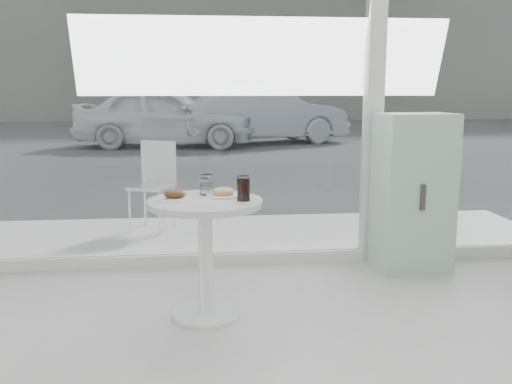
{
  "coord_description": "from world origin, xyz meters",
  "views": [
    {
      "loc": [
        -0.54,
        -1.59,
        1.46
      ],
      "look_at": [
        -0.2,
        1.7,
        0.85
      ],
      "focal_mm": 40.0,
      "sensor_mm": 36.0,
      "label": 1
    }
  ],
  "objects": [
    {
      "name": "main_table",
      "position": [
        -0.5,
        1.9,
        0.55
      ],
      "size": [
        0.72,
        0.72,
        0.77
      ],
      "color": "white",
      "rests_on": "ground"
    },
    {
      "name": "patio_chair",
      "position": [
        -0.98,
        4.13,
        0.55
      ],
      "size": [
        0.49,
        0.49,
        0.88
      ],
      "rotation": [
        0.0,
        0.0,
        -0.38
      ],
      "color": "white",
      "rests_on": "patio_deck"
    },
    {
      "name": "street",
      "position": [
        0.0,
        16.0,
        -0.0
      ],
      "size": [
        40.0,
        24.0,
        0.0
      ],
      "primitive_type": "cube",
      "color": "#313131",
      "rests_on": "ground"
    },
    {
      "name": "plate_donut",
      "position": [
        -0.38,
        1.99,
        0.79
      ],
      "size": [
        0.23,
        0.23,
        0.05
      ],
      "color": "white",
      "rests_on": "main_table"
    },
    {
      "name": "car_white",
      "position": [
        -1.31,
        12.8,
        0.75
      ],
      "size": [
        4.6,
        2.32,
        1.5
      ],
      "primitive_type": "imported",
      "rotation": [
        0.0,
        0.0,
        1.44
      ],
      "color": "white",
      "rests_on": "street"
    },
    {
      "name": "patio_deck",
      "position": [
        0.0,
        3.8,
        0.03
      ],
      "size": [
        5.6,
        1.6,
        0.05
      ],
      "primitive_type": "cube",
      "color": "beige",
      "rests_on": "ground"
    },
    {
      "name": "car_silver",
      "position": [
        1.14,
        13.35,
        0.75
      ],
      "size": [
        4.8,
        2.93,
        1.49
      ],
      "primitive_type": "imported",
      "rotation": [
        0.0,
        0.0,
        1.89
      ],
      "color": "#A4A7AC",
      "rests_on": "street"
    },
    {
      "name": "storefront",
      "position": [
        0.07,
        3.0,
        1.71
      ],
      "size": [
        5.0,
        0.14,
        3.0
      ],
      "color": "silver",
      "rests_on": "ground"
    },
    {
      "name": "mint_cabinet",
      "position": [
        1.17,
        2.74,
        0.63
      ],
      "size": [
        0.62,
        0.45,
        1.26
      ],
      "rotation": [
        0.0,
        0.0,
        0.1
      ],
      "color": "#9DC9B2",
      "rests_on": "ground"
    },
    {
      "name": "far_building",
      "position": [
        0.0,
        25.0,
        4.0
      ],
      "size": [
        40.0,
        2.0,
        8.0
      ],
      "primitive_type": "cube",
      "color": "gray",
      "rests_on": "ground"
    },
    {
      "name": "cola_glass",
      "position": [
        -0.26,
        1.85,
        0.84
      ],
      "size": [
        0.08,
        0.08,
        0.15
      ],
      "color": "white",
      "rests_on": "main_table"
    },
    {
      "name": "water_tumbler_b",
      "position": [
        -0.49,
        2.07,
        0.82
      ],
      "size": [
        0.07,
        0.07,
        0.11
      ],
      "color": "white",
      "rests_on": "main_table"
    },
    {
      "name": "plate_fritter",
      "position": [
        -0.68,
        1.9,
        0.8
      ],
      "size": [
        0.22,
        0.22,
        0.07
      ],
      "color": "white",
      "rests_on": "main_table"
    },
    {
      "name": "water_tumbler_a",
      "position": [
        -0.48,
        2.11,
        0.83
      ],
      "size": [
        0.08,
        0.08,
        0.13
      ],
      "color": "white",
      "rests_on": "main_table"
    }
  ]
}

